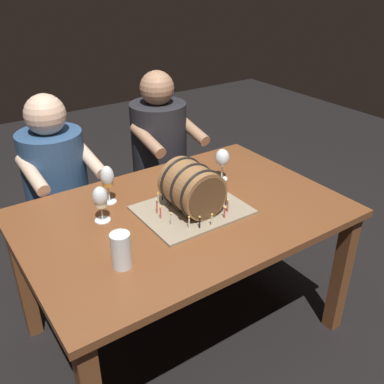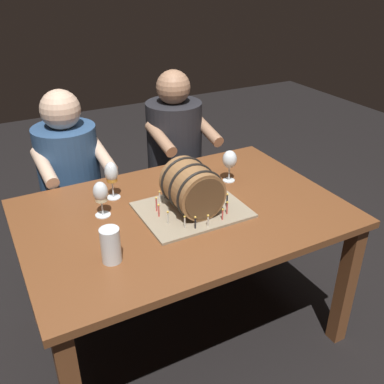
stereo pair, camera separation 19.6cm
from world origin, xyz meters
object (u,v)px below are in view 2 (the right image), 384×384
object	(u,v)px
wine_glass_white	(101,194)
beer_pint	(111,246)
person_seated_right	(175,167)
dining_table	(183,228)
barrel_cake	(192,191)
wine_glass_empty	(230,160)
wine_glass_amber	(111,174)
person_seated_left	(73,192)

from	to	relation	value
wine_glass_white	beer_pint	size ratio (longest dim) A/B	1.18
person_seated_right	dining_table	bearing A→B (deg)	-113.35
wine_glass_white	barrel_cake	bearing A→B (deg)	-22.65
wine_glass_empty	wine_glass_amber	distance (m)	0.61
wine_glass_white	person_seated_right	xyz separation A→B (m)	(0.68, 0.66, -0.29)
dining_table	beer_pint	size ratio (longest dim) A/B	10.22
barrel_cake	wine_glass_white	xyz separation A→B (m)	(-0.38, 0.16, 0.00)
barrel_cake	wine_glass_white	bearing A→B (deg)	157.35
wine_glass_white	person_seated_left	distance (m)	0.72
dining_table	person_seated_right	xyz separation A→B (m)	(0.34, 0.79, -0.08)
dining_table	barrel_cake	size ratio (longest dim) A/B	3.08
wine_glass_amber	person_seated_right	xyz separation A→B (m)	(0.59, 0.52, -0.31)
wine_glass_empty	person_seated_right	xyz separation A→B (m)	(-0.01, 0.63, -0.30)
wine_glass_amber	wine_glass_white	bearing A→B (deg)	-125.57
barrel_cake	person_seated_left	xyz separation A→B (m)	(-0.37, 0.81, -0.30)
wine_glass_white	wine_glass_amber	bearing A→B (deg)	54.43
dining_table	wine_glass_white	size ratio (longest dim) A/B	8.68
barrel_cake	wine_glass_amber	bearing A→B (deg)	133.61
beer_pint	person_seated_right	bearing A→B (deg)	52.90
beer_pint	person_seated_right	world-z (taller)	person_seated_right
barrel_cake	beer_pint	distance (m)	0.49
wine_glass_amber	beer_pint	distance (m)	0.51
person_seated_left	beer_pint	bearing A→B (deg)	-94.32
wine_glass_empty	person_seated_left	distance (m)	0.99
wine_glass_amber	beer_pint	size ratio (longest dim) A/B	1.32
wine_glass_empty	beer_pint	distance (m)	0.85
person_seated_left	person_seated_right	size ratio (longest dim) A/B	0.97
wine_glass_white	person_seated_right	bearing A→B (deg)	43.86
barrel_cake	wine_glass_amber	xyz separation A→B (m)	(-0.28, 0.29, 0.02)
wine_glass_amber	wine_glass_empty	bearing A→B (deg)	-10.29
wine_glass_amber	person_seated_right	world-z (taller)	person_seated_right
barrel_cake	wine_glass_amber	world-z (taller)	barrel_cake
person_seated_right	wine_glass_empty	bearing A→B (deg)	-88.88
wine_glass_white	beer_pint	xyz separation A→B (m)	(-0.07, -0.34, -0.04)
wine_glass_amber	person_seated_left	size ratio (longest dim) A/B	0.16
dining_table	beer_pint	distance (m)	0.49
wine_glass_white	dining_table	bearing A→B (deg)	-21.11
wine_glass_empty	person_seated_left	world-z (taller)	person_seated_left
wine_glass_white	person_seated_left	bearing A→B (deg)	89.79
dining_table	person_seated_right	world-z (taller)	person_seated_right
wine_glass_amber	beer_pint	world-z (taller)	wine_glass_amber
dining_table	person_seated_left	distance (m)	0.86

